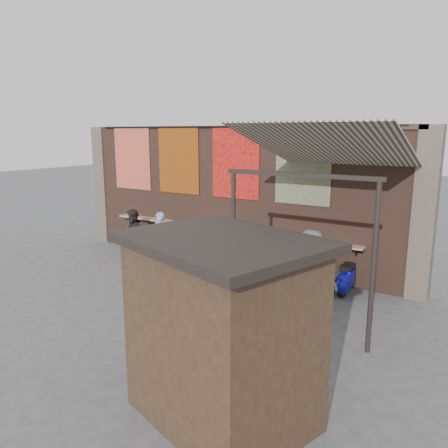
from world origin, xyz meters
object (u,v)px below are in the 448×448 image
object	(u,v)px
scooter_stool_5	(234,260)
scooter_stool_9	(321,275)
scooter_stool_3	(196,252)
scooter_stool_10	(346,280)
scooter_stool_4	(216,256)
scooter_stool_1	(161,246)
shopper_grey	(310,272)
diner_right	(134,235)
market_stall	(222,335)
shopper_navy	(251,273)
scooter_stool_6	(251,263)
diner_left	(161,238)
scooter_stool_2	(180,249)
scooter_stool_0	(148,244)
scooter_stool_8	(299,270)
scooter_stool_7	(275,267)
shelf_box	(209,223)
shopper_tan	(213,266)

from	to	relation	value
scooter_stool_5	scooter_stool_9	distance (m)	2.53
scooter_stool_3	scooter_stool_10	world-z (taller)	scooter_stool_3
scooter_stool_4	scooter_stool_5	size ratio (longest dim) A/B	1.07
scooter_stool_1	shopper_grey	size ratio (longest dim) A/B	0.45
diner_right	market_stall	xyz separation A→B (m)	(6.31, -4.90, 0.43)
scooter_stool_1	shopper_navy	bearing A→B (deg)	-25.48
scooter_stool_6	market_stall	xyz separation A→B (m)	(2.56, -5.46, 0.84)
diner_left	market_stall	world-z (taller)	market_stall
scooter_stool_2	scooter_stool_6	xyz separation A→B (m)	(2.47, -0.03, -0.01)
scooter_stool_0	scooter_stool_8	distance (m)	5.08
scooter_stool_5	diner_left	xyz separation A→B (m)	(-2.20, -0.50, 0.42)
scooter_stool_4	scooter_stool_6	distance (m)	1.18
scooter_stool_2	shopper_navy	bearing A→B (deg)	-30.13
scooter_stool_7	scooter_stool_10	xyz separation A→B (m)	(1.90, -0.06, 0.02)
shopper_grey	scooter_stool_6	bearing A→B (deg)	-33.73
diner_right	market_stall	distance (m)	8.00
shelf_box	scooter_stool_1	bearing A→B (deg)	-167.41
scooter_stool_1	diner_right	distance (m)	0.89
shelf_box	scooter_stool_6	world-z (taller)	shelf_box
diner_left	shopper_navy	xyz separation A→B (m)	(3.91, -1.60, 0.07)
scooter_stool_0	scooter_stool_9	bearing A→B (deg)	0.60
shopper_tan	scooter_stool_7	bearing A→B (deg)	52.01
scooter_stool_8	shopper_tan	distance (m)	2.48
scooter_stool_10	shopper_grey	bearing A→B (deg)	-102.56
scooter_stool_4	scooter_stool_9	distance (m)	3.12
scooter_stool_8	scooter_stool_9	distance (m)	0.59
scooter_stool_5	shopper_tan	world-z (taller)	shopper_tan
scooter_stool_1	scooter_stool_7	world-z (taller)	scooter_stool_1
scooter_stool_4	scooter_stool_6	size ratio (longest dim) A/B	1.01
scooter_stool_5	scooter_stool_10	bearing A→B (deg)	-0.77
scooter_stool_0	scooter_stool_9	distance (m)	5.67
diner_right	shopper_grey	distance (m)	6.06
scooter_stool_1	scooter_stool_4	size ratio (longest dim) A/B	1.03
scooter_stool_0	scooter_stool_2	distance (m)	1.25
diner_right	diner_left	bearing A→B (deg)	17.33
scooter_stool_8	market_stall	distance (m)	5.72
scooter_stool_0	scooter_stool_9	size ratio (longest dim) A/B	1.04
shelf_box	scooter_stool_4	xyz separation A→B (m)	(0.44, -0.27, -0.86)
scooter_stool_2	scooter_stool_9	world-z (taller)	scooter_stool_2
scooter_stool_4	shelf_box	bearing A→B (deg)	147.84
scooter_stool_9	diner_left	xyz separation A→B (m)	(-4.73, -0.53, 0.42)
scooter_stool_3	diner_left	world-z (taller)	diner_left
scooter_stool_4	scooter_stool_8	xyz separation A→B (m)	(2.53, 0.01, 0.02)
shopper_navy	scooter_stool_2	bearing A→B (deg)	-40.62
scooter_stool_6	scooter_stool_0	bearing A→B (deg)	179.62
shelf_box	scooter_stool_4	world-z (taller)	shelf_box
diner_left	shopper_grey	bearing A→B (deg)	-22.51
scooter_stool_7	shopper_grey	world-z (taller)	shopper_grey
scooter_stool_6	shopper_navy	world-z (taller)	shopper_navy
scooter_stool_6	shopper_grey	world-z (taller)	shopper_grey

